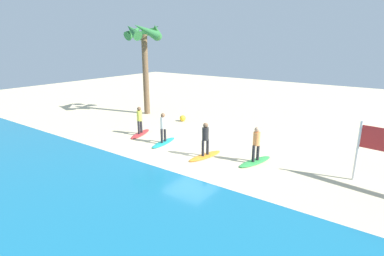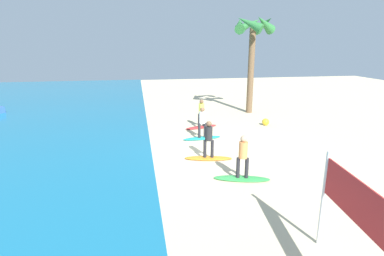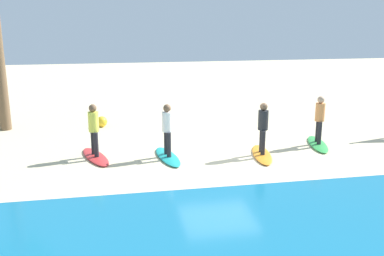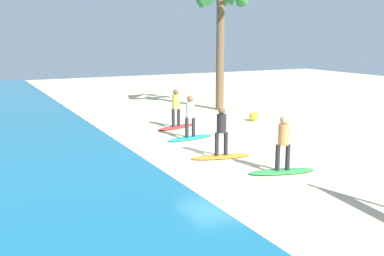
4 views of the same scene
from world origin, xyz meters
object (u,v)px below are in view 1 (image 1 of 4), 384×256
surfboard_green (255,162)px  beach_ball (183,118)px  surfboard_teal (164,143)px  surfer_orange (205,137)px  surfboard_orange (205,156)px  palm_tree (144,40)px  surfer_green (256,142)px  surfer_red (140,118)px  surfboard_red (140,134)px  surfer_teal (163,125)px

surfboard_green → beach_ball: beach_ball is taller
surfboard_teal → surfer_orange: bearing=75.6°
surfboard_orange → surfer_orange: size_ratio=1.28×
surfboard_teal → palm_tree: palm_tree is taller
surfboard_orange → surfer_orange: bearing=0.0°
surfer_green → beach_ball: (7.41, -4.06, -0.82)m
surfer_orange → surfer_red: same height
surfboard_red → palm_tree: palm_tree is taller
surfer_teal → surfboard_teal: bearing=0.0°
surfer_red → surfboard_red: bearing=-3.6°
surfboard_green → surfer_red: (7.56, -0.01, 0.99)m
surfboard_orange → surfer_orange: 0.99m
surfboard_teal → beach_ball: bearing=-162.8°
surfboard_teal → surfer_red: (2.25, -0.42, 0.99)m
surfer_orange → surfboard_teal: 3.18m
surfboard_orange → beach_ball: (5.10, -4.82, 0.17)m
surfer_orange → surfboard_red: (5.25, -0.76, -0.99)m
surfer_orange → beach_ball: bearing=-43.4°
surfer_teal → surfboard_red: bearing=-10.7°
surfboard_orange → surfer_teal: bearing=-85.4°
surfer_green → surfer_orange: size_ratio=1.00×
palm_tree → beach_ball: palm_tree is taller
surfboard_orange → surfer_red: size_ratio=1.28×
surfboard_green → surfer_orange: 2.63m
surfboard_red → surfer_red: size_ratio=1.28×
surfboard_teal → surfboard_orange: bearing=75.6°
surfer_green → palm_tree: palm_tree is taller
surfer_orange → surfboard_teal: bearing=-6.5°
surfboard_green → surfboard_orange: same height
surfer_teal → palm_tree: bearing=-39.1°
surfer_red → palm_tree: palm_tree is taller
palm_tree → beach_ball: 6.51m
surfboard_teal → surfer_red: surfer_red is taller
surfer_green → palm_tree: bearing=-21.2°
surfboard_red → surfboard_orange: bearing=63.9°
surfboard_orange → surfboard_red: bearing=-87.2°
surfer_teal → beach_ball: surfer_teal is taller
surfboard_red → palm_tree: bearing=-158.1°
surfboard_teal → surfer_teal: size_ratio=1.28×
surfer_orange → palm_tree: bearing=-30.0°
surfboard_orange → surfboard_red: size_ratio=1.00×
surfer_green → surfboard_orange: bearing=18.1°
surfer_green → surfer_teal: 5.33m
surfboard_red → surfer_red: (-0.00, 0.00, 0.99)m
surfer_teal → surfboard_red: (2.25, -0.42, -0.99)m
surfboard_orange → surfer_red: 5.39m
surfer_orange → surfboard_red: size_ratio=0.78×
surfer_green → surfer_orange: (2.31, 0.76, 0.00)m
surfer_green → surfer_orange: same height
surfboard_green → surfboard_red: same height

